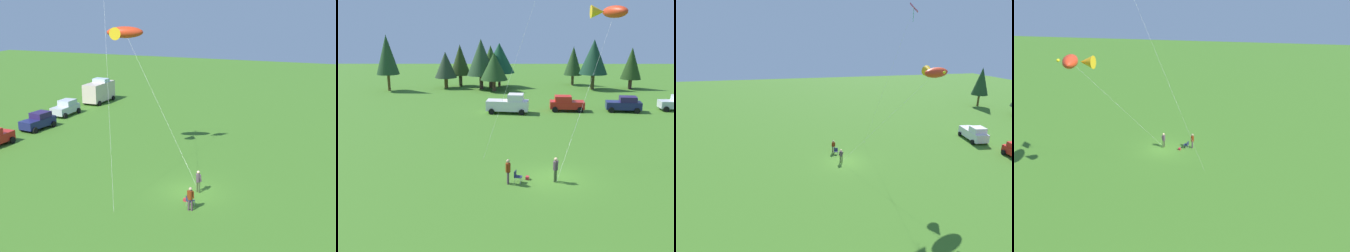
% 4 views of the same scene
% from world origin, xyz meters
% --- Properties ---
extents(ground_plane, '(160.00, 160.00, 0.00)m').
position_xyz_m(ground_plane, '(0.00, 0.00, 0.00)').
color(ground_plane, '#3D6F21').
extents(person_kite_flyer, '(0.47, 0.58, 1.74)m').
position_xyz_m(person_kite_flyer, '(0.04, -0.51, 1.02)').
color(person_kite_flyer, '#455530').
rests_on(person_kite_flyer, ground).
extents(folding_chair, '(0.60, 0.60, 0.82)m').
position_xyz_m(folding_chair, '(-2.60, -0.67, 0.49)').
color(folding_chair, '#222A4B').
rests_on(folding_chair, ground).
extents(person_spectator, '(0.37, 0.52, 1.74)m').
position_xyz_m(person_spectator, '(-3.21, -0.91, 1.02)').
color(person_spectator, '#4E3741').
rests_on(person_spectator, ground).
extents(backpack_on_grass, '(0.28, 0.36, 0.22)m').
position_xyz_m(backpack_on_grass, '(-1.86, -0.14, 0.11)').
color(backpack_on_grass, '#AD262B').
rests_on(backpack_on_grass, ground).
extents(kite_large_fish, '(6.59, 10.27, 12.02)m').
position_xyz_m(kite_large_fish, '(5.24, 7.96, 11.48)').
color(kite_large_fish, red).
rests_on(kite_large_fish, ground).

